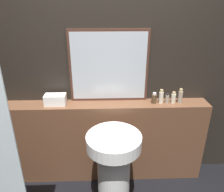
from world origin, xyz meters
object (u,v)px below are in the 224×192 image
at_px(shampoo_bottle, 154,98).
at_px(conditioner_bottle, 161,97).
at_px(towel_stack, 55,100).
at_px(mirror, 108,67).
at_px(body_wash_bottle, 173,98).
at_px(pedestal_sink, 113,166).
at_px(hand_soap_bottle, 180,96).
at_px(lotion_bottle, 167,98).

bearing_deg(shampoo_bottle, conditioner_bottle, 0.00).
bearing_deg(towel_stack, mirror, 9.83).
bearing_deg(mirror, body_wash_bottle, -8.15).
bearing_deg(body_wash_bottle, pedestal_sink, -144.82).
bearing_deg(shampoo_bottle, hand_soap_bottle, 0.00).
relative_size(mirror, hand_soap_bottle, 5.18).
bearing_deg(lotion_bottle, body_wash_bottle, 0.00).
bearing_deg(towel_stack, conditioner_bottle, 0.00).
relative_size(conditioner_bottle, body_wash_bottle, 1.22).
height_order(lotion_bottle, body_wash_bottle, body_wash_bottle).
xyz_separation_m(pedestal_sink, conditioner_bottle, (0.52, 0.46, 0.51)).
relative_size(conditioner_bottle, lotion_bottle, 1.39).
height_order(conditioner_bottle, body_wash_bottle, conditioner_bottle).
height_order(mirror, conditioner_bottle, mirror).
bearing_deg(towel_stack, pedestal_sink, -37.81).
relative_size(mirror, body_wash_bottle, 6.57).
relative_size(pedestal_sink, body_wash_bottle, 6.92).
distance_m(shampoo_bottle, conditioner_bottle, 0.07).
height_order(towel_stack, shampoo_bottle, shampoo_bottle).
height_order(pedestal_sink, lotion_bottle, lotion_bottle).
height_order(pedestal_sink, conditioner_bottle, conditioner_bottle).
height_order(towel_stack, hand_soap_bottle, hand_soap_bottle).
height_order(pedestal_sink, body_wash_bottle, body_wash_bottle).
bearing_deg(conditioner_bottle, mirror, 169.91).
xyz_separation_m(mirror, lotion_bottle, (0.61, -0.10, -0.33)).
relative_size(towel_stack, hand_soap_bottle, 1.38).
xyz_separation_m(towel_stack, shampoo_bottle, (1.04, 0.00, -0.00)).
distance_m(pedestal_sink, conditioner_bottle, 0.86).
bearing_deg(pedestal_sink, shampoo_bottle, 45.84).
xyz_separation_m(conditioner_bottle, lotion_bottle, (0.07, -0.00, -0.02)).
height_order(conditioner_bottle, hand_soap_bottle, hand_soap_bottle).
bearing_deg(conditioner_bottle, shampoo_bottle, 180.00).
xyz_separation_m(shampoo_bottle, conditioner_bottle, (0.07, 0.00, 0.02)).
relative_size(mirror, towel_stack, 3.76).
xyz_separation_m(pedestal_sink, towel_stack, (-0.59, 0.46, 0.49)).
xyz_separation_m(conditioner_bottle, body_wash_bottle, (0.13, 0.00, -0.01)).
relative_size(lotion_bottle, hand_soap_bottle, 0.70).
height_order(pedestal_sink, hand_soap_bottle, hand_soap_bottle).
relative_size(body_wash_bottle, hand_soap_bottle, 0.79).
height_order(shampoo_bottle, lotion_bottle, shampoo_bottle).
bearing_deg(pedestal_sink, lotion_bottle, 38.14).
xyz_separation_m(shampoo_bottle, body_wash_bottle, (0.20, 0.00, 0.00)).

